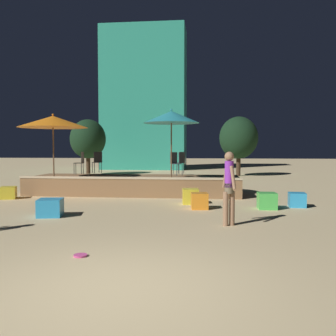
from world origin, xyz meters
TOP-DOWN VIEW (x-y plane):
  - ground_plane at (0.00, 0.00)m, footprint 120.00×120.00m
  - wooden_deck at (-1.76, 10.07)m, footprint 8.33×2.65m
  - patio_umbrella_0 at (-0.14, 8.80)m, footprint 2.04×2.04m
  - patio_umbrella_1 at (-4.60, 8.81)m, footprint 2.57×2.57m
  - cube_seat_0 at (-5.99, 8.04)m, footprint 0.66×0.66m
  - cube_seat_1 at (2.97, 6.76)m, footprint 0.55×0.55m
  - cube_seat_2 at (3.95, 7.25)m, footprint 0.53×0.53m
  - cube_seat_3 at (0.94, 6.54)m, footprint 0.55×0.55m
  - cube_seat_4 at (-3.01, 4.87)m, footprint 0.72×0.72m
  - cube_seat_5 at (0.62, 7.52)m, footprint 0.57×0.57m
  - person_1 at (1.69, 4.19)m, footprint 0.34×0.54m
  - bistro_chair_0 at (-3.50, 10.78)m, footprint 0.48×0.48m
  - bistro_chair_1 at (0.04, 10.70)m, footprint 0.48×0.48m
  - bistro_chair_2 at (-0.10, 9.88)m, footprint 0.48×0.48m
  - bistro_chair_3 at (-4.00, 10.10)m, footprint 0.47×0.47m
  - frisbee_disc at (-0.95, 1.37)m, footprint 0.23×0.23m
  - background_tree_0 at (3.13, 20.00)m, footprint 2.49×2.49m
  - background_tree_1 at (-6.94, 19.92)m, footprint 2.40×2.40m
  - distant_building at (-4.34, 27.30)m, footprint 7.09×3.40m

SIDE VIEW (x-z plane):
  - ground_plane at x=0.00m, z-range 0.00..0.00m
  - frisbee_disc at x=-0.95m, z-range 0.00..0.03m
  - cube_seat_0 at x=-5.99m, z-range 0.00..0.44m
  - cube_seat_2 at x=3.95m, z-range 0.00..0.45m
  - cube_seat_4 at x=-3.01m, z-range 0.00..0.47m
  - cube_seat_3 at x=0.94m, z-range 0.00..0.48m
  - cube_seat_1 at x=2.97m, z-range 0.00..0.49m
  - cube_seat_5 at x=0.62m, z-range 0.00..0.50m
  - wooden_deck at x=-1.76m, z-range -0.04..0.73m
  - person_1 at x=1.69m, z-range 0.08..1.83m
  - bistro_chair_0 at x=-3.50m, z-range 0.86..1.76m
  - bistro_chair_1 at x=0.04m, z-range 0.86..1.76m
  - bistro_chair_2 at x=-0.10m, z-range 0.86..1.76m
  - bistro_chair_3 at x=-4.00m, z-range 0.86..1.76m
  - background_tree_1 at x=-6.94m, z-range 0.55..4.31m
  - background_tree_0 at x=3.13m, z-range 0.55..4.42m
  - patio_umbrella_1 at x=-4.60m, z-range 1.26..4.37m
  - patio_umbrella_0 at x=-0.14m, z-range 1.32..4.57m
  - distant_building at x=-4.34m, z-range 0.00..12.01m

